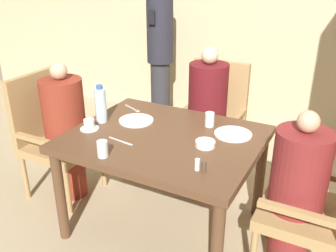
% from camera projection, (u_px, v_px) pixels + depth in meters
% --- Properties ---
extents(ground_plane, '(16.00, 16.00, 0.00)m').
position_uv_depth(ground_plane, '(165.00, 224.00, 2.77)').
color(ground_plane, tan).
extents(wall_back, '(8.00, 0.06, 2.80)m').
position_uv_depth(wall_back, '(256.00, 1.00, 3.79)').
color(wall_back, '#C6B289').
rests_on(wall_back, ground_plane).
extents(dining_table, '(1.24, 1.00, 0.73)m').
position_uv_depth(dining_table, '(165.00, 148.00, 2.51)').
color(dining_table, brown).
rests_on(dining_table, ground_plane).
extents(chair_left_side, '(0.51, 0.51, 0.99)m').
position_uv_depth(chair_left_side, '(52.00, 132.00, 2.98)').
color(chair_left_side, '#A88451').
rests_on(chair_left_side, ground_plane).
extents(diner_in_left_chair, '(0.32, 0.32, 1.12)m').
position_uv_depth(diner_in_left_chair, '(66.00, 131.00, 2.90)').
color(diner_in_left_chair, maroon).
rests_on(diner_in_left_chair, ground_plane).
extents(chair_far_side, '(0.51, 0.51, 0.99)m').
position_uv_depth(chair_far_side, '(213.00, 117.00, 3.28)').
color(chair_far_side, '#A88451').
rests_on(chair_far_side, ground_plane).
extents(diner_in_far_chair, '(0.32, 0.32, 1.17)m').
position_uv_depth(diner_in_far_chair, '(207.00, 115.00, 3.13)').
color(diner_in_far_chair, '#5B1419').
rests_on(diner_in_far_chair, ground_plane).
extents(chair_right_side, '(0.51, 0.51, 0.99)m').
position_uv_depth(chair_right_side, '(323.00, 203.00, 2.12)').
color(chair_right_side, '#A88451').
rests_on(chair_right_side, ground_plane).
extents(diner_in_right_chair, '(0.32, 0.32, 1.06)m').
position_uv_depth(diner_in_right_chair, '(296.00, 193.00, 2.17)').
color(diner_in_right_chair, maroon).
rests_on(diner_in_right_chair, ground_plane).
extents(standing_host, '(0.28, 0.31, 1.64)m').
position_uv_depth(standing_host, '(160.00, 52.00, 4.01)').
color(standing_host, '#2D2D33').
rests_on(standing_host, ground_plane).
extents(plate_main_left, '(0.25, 0.25, 0.01)m').
position_uv_depth(plate_main_left, '(136.00, 120.00, 2.69)').
color(plate_main_left, white).
rests_on(plate_main_left, dining_table).
extents(plate_main_right, '(0.25, 0.25, 0.01)m').
position_uv_depth(plate_main_right, '(233.00, 134.00, 2.48)').
color(plate_main_right, white).
rests_on(plate_main_right, dining_table).
extents(teacup_with_saucer, '(0.13, 0.13, 0.07)m').
position_uv_depth(teacup_with_saucer, '(89.00, 125.00, 2.55)').
color(teacup_with_saucer, white).
rests_on(teacup_with_saucer, dining_table).
extents(bowl_small, '(0.12, 0.12, 0.04)m').
position_uv_depth(bowl_small, '(205.00, 144.00, 2.32)').
color(bowl_small, white).
rests_on(bowl_small, dining_table).
extents(water_bottle, '(0.08, 0.08, 0.27)m').
position_uv_depth(water_bottle, '(101.00, 105.00, 2.63)').
color(water_bottle, silver).
rests_on(water_bottle, dining_table).
extents(glass_tall_near, '(0.06, 0.06, 0.10)m').
position_uv_depth(glass_tall_near, '(210.00, 119.00, 2.59)').
color(glass_tall_near, silver).
rests_on(glass_tall_near, dining_table).
extents(glass_tall_mid, '(0.06, 0.06, 0.10)m').
position_uv_depth(glass_tall_mid, '(103.00, 149.00, 2.19)').
color(glass_tall_mid, silver).
rests_on(glass_tall_mid, dining_table).
extents(salt_shaker, '(0.03, 0.03, 0.07)m').
position_uv_depth(salt_shaker, '(197.00, 165.00, 2.06)').
color(salt_shaker, white).
rests_on(salt_shaker, dining_table).
extents(pepper_shaker, '(0.03, 0.03, 0.07)m').
position_uv_depth(pepper_shaker, '(204.00, 166.00, 2.04)').
color(pepper_shaker, '#4C3D2D').
rests_on(pepper_shaker, dining_table).
extents(fork_beside_plate, '(0.18, 0.09, 0.00)m').
position_uv_depth(fork_beside_plate, '(133.00, 109.00, 2.90)').
color(fork_beside_plate, silver).
rests_on(fork_beside_plate, dining_table).
extents(knife_beside_plate, '(0.20, 0.04, 0.00)m').
position_uv_depth(knife_beside_plate, '(122.00, 142.00, 2.39)').
color(knife_beside_plate, silver).
rests_on(knife_beside_plate, dining_table).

